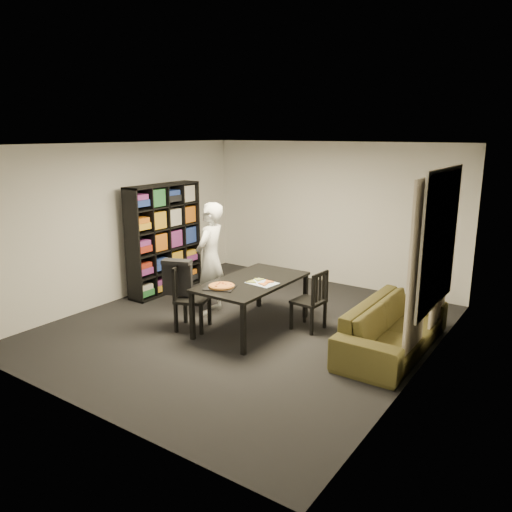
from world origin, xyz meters
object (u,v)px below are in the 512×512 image
Objects in this scene: bookshelf at (164,239)px; person at (210,259)px; chair_right at (314,297)px; chair_left at (186,293)px; pepperoni_pizza at (222,286)px; baking_tray at (220,288)px; dining_table at (252,285)px; sofa at (394,327)px.

bookshelf reaches higher than person.
chair_right is 1.72m from person.
chair_left is 1.08× the size of chair_right.
bookshelf is 2.37m from pepperoni_pizza.
pepperoni_pizza is at bearing -39.99° from chair_right.
bookshelf is at bearing -118.02° from person.
chair_right is at bearing 45.52° from baking_tray.
bookshelf is 1.09× the size of person.
bookshelf is 4.75× the size of baking_tray.
dining_table is 0.56m from baking_tray.
chair_right is at bearing -79.80° from chair_left.
dining_table is at bearing 73.53° from baking_tray.
chair_left is (1.49, -1.10, -0.42)m from bookshelf.
pepperoni_pizza is at bearing -105.80° from dining_table.
baking_tray is 1.14× the size of pepperoni_pizza.
dining_table is at bearing -57.10° from chair_right.
pepperoni_pizza is 0.16× the size of sofa.
person is at bearing -16.42° from bookshelf.
baking_tray is at bearing -39.75° from chair_right.
chair_left is at bearing 109.46° from sofa.
bookshelf reaches higher than pepperoni_pizza.
chair_right is at bearing -2.76° from bookshelf.
dining_table is at bearing 74.20° from pepperoni_pizza.
chair_right is 1.34m from baking_tray.
chair_right is (0.77, 0.41, -0.15)m from dining_table.
dining_table is 0.98× the size of person.
sofa is at bearing 94.65° from chair_right.
dining_table is at bearing -13.94° from bookshelf.
person is 1.02m from baking_tray.
chair_left is at bearing -1.46° from person.
dining_table is 1.96× the size of chair_right.
person is 1.01m from pepperoni_pizza.
dining_table is at bearing 68.38° from person.
sofa is at bearing 83.54° from person.
pepperoni_pizza is (0.62, 0.03, 0.20)m from chair_left.
chair_left reaches higher than dining_table.
pepperoni_pizza is at bearing 58.54° from baking_tray.
bookshelf is 0.89× the size of sofa.
chair_right is 2.49× the size of pepperoni_pizza.
sofa is (1.17, -0.00, -0.19)m from chair_right.
sofa is (2.10, 0.94, -0.41)m from baking_tray.
bookshelf is at bearing 153.05° from pepperoni_pizza.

